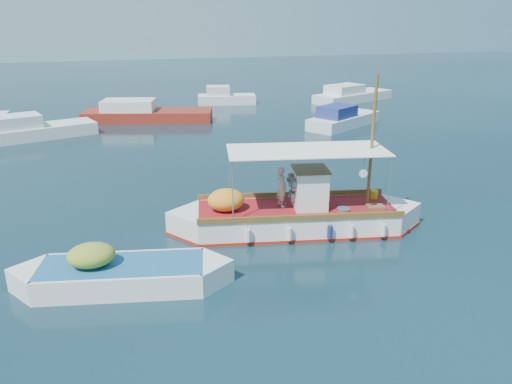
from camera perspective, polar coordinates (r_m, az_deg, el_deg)
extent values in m
plane|color=black|center=(18.75, 2.17, -4.24)|extent=(160.00, 160.00, 0.00)
cube|color=white|center=(18.65, 4.59, -3.30)|extent=(7.51, 3.72, 1.05)
cube|color=white|center=(18.38, -6.53, -3.73)|extent=(2.35, 2.35, 1.05)
cube|color=white|center=(19.59, 15.00, -2.79)|extent=(2.35, 2.35, 1.05)
cube|color=#AE1F10|center=(18.78, 4.56, -4.19)|extent=(7.62, 3.81, 0.17)
cube|color=maroon|center=(18.46, 4.63, -1.85)|extent=(7.47, 3.53, 0.06)
cube|color=brown|center=(19.54, 4.01, -0.25)|extent=(7.17, 1.48, 0.19)
cube|color=brown|center=(17.32, 5.34, -2.94)|extent=(7.17, 1.48, 0.19)
cube|color=white|center=(18.30, 6.17, 0.36)|extent=(1.37, 1.44, 1.44)
cube|color=brown|center=(18.07, 6.25, 2.60)|extent=(1.48, 1.55, 0.06)
cylinder|color=slate|center=(17.80, 4.44, 0.85)|extent=(0.30, 0.51, 0.48)
cylinder|color=slate|center=(18.38, 4.11, 1.46)|extent=(0.30, 0.51, 0.48)
cylinder|color=slate|center=(18.26, 4.23, -0.41)|extent=(0.30, 0.51, 0.48)
cylinder|color=brown|center=(18.41, 13.12, 5.52)|extent=(0.13, 0.13, 4.79)
cylinder|color=brown|center=(18.27, 10.74, 4.35)|extent=(1.71, 0.40, 0.08)
cylinder|color=silver|center=(18.83, -3.05, 2.16)|extent=(0.05, 0.05, 2.16)
cylinder|color=silver|center=(16.83, -2.68, 0.03)|extent=(0.05, 0.05, 2.16)
cylinder|color=silver|center=(19.83, 12.93, 2.58)|extent=(0.05, 0.05, 2.16)
cylinder|color=silver|center=(17.94, 15.01, 0.61)|extent=(0.05, 0.05, 2.16)
cube|color=white|center=(17.85, 5.88, 4.77)|extent=(5.99, 3.33, 0.04)
ellipsoid|color=orange|center=(18.04, -3.45, -0.90)|extent=(1.53, 1.38, 0.80)
cube|color=#CA9512|center=(19.12, 8.04, -0.54)|extent=(0.27, 0.21, 0.38)
cylinder|color=#CA9512|center=(19.80, 13.34, -0.28)|extent=(0.34, 0.34, 0.33)
cube|color=brown|center=(18.81, 13.50, -1.69)|extent=(0.69, 0.54, 0.11)
cylinder|color=#B2B2B2|center=(18.31, 9.95, -2.01)|extent=(0.56, 0.56, 0.11)
cylinder|color=white|center=(17.53, 12.16, 2.07)|extent=(0.29, 0.08, 0.29)
cylinder|color=white|center=(17.16, -0.95, -4.99)|extent=(0.22, 0.22, 0.46)
cylinder|color=navy|center=(17.61, 8.44, -4.55)|extent=(0.22, 0.22, 0.46)
cylinder|color=white|center=(18.16, 14.34, -4.21)|extent=(0.22, 0.22, 0.46)
imported|color=#ADA38F|center=(18.28, 2.90, 0.60)|extent=(0.44, 0.60, 1.51)
cube|color=white|center=(15.37, -14.99, -9.53)|extent=(4.99, 2.75, 0.92)
cube|color=white|center=(15.95, -23.48, -9.44)|extent=(1.81, 1.81, 0.92)
cube|color=white|center=(15.13, -6.03, -9.41)|extent=(1.81, 1.81, 0.92)
cube|color=#1E598C|center=(15.16, -15.13, -8.07)|extent=(4.95, 2.55, 0.05)
ellipsoid|color=#8FA22D|center=(15.17, -18.33, -6.87)|extent=(1.55, 1.36, 0.68)
cube|color=silver|center=(35.76, -23.87, 6.13)|extent=(7.83, 4.59, 1.00)
cube|color=silver|center=(35.41, -25.83, 7.23)|extent=(3.47, 2.86, 0.80)
cube|color=maroon|center=(39.17, -12.18, 8.39)|extent=(9.94, 5.17, 1.00)
cube|color=silver|center=(39.30, -14.35, 9.60)|extent=(4.30, 3.28, 0.80)
cube|color=silver|center=(36.92, 9.99, 7.88)|extent=(6.60, 5.18, 1.00)
cube|color=navy|center=(35.96, 9.24, 9.07)|extent=(3.15, 2.92, 0.80)
cube|color=silver|center=(48.45, 11.03, 10.53)|extent=(8.72, 5.61, 1.00)
cube|color=silver|center=(47.37, 10.10, 11.49)|extent=(3.94, 3.32, 0.80)
cube|color=silver|center=(46.11, -3.37, 10.41)|extent=(5.44, 2.94, 1.00)
cube|color=silver|center=(45.95, -4.37, 11.49)|extent=(2.35, 2.06, 0.80)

